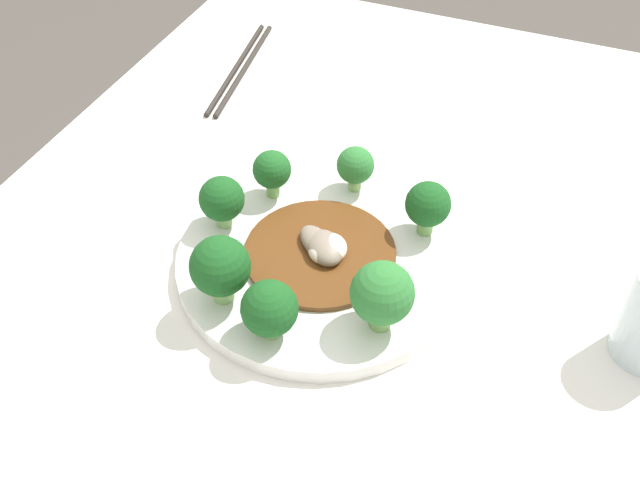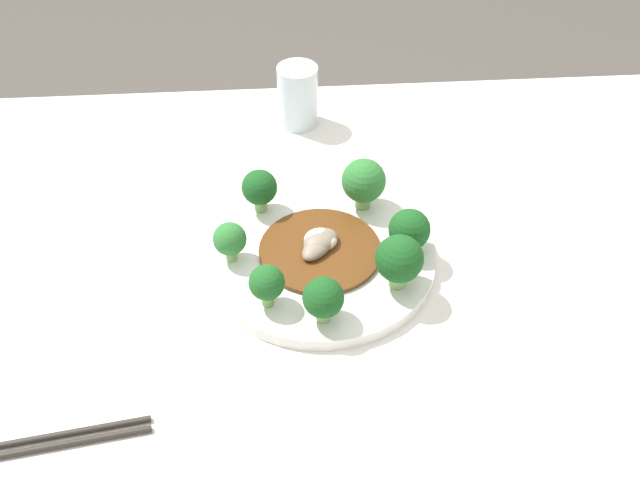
% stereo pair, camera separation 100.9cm
% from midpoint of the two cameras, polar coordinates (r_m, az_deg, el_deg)
% --- Properties ---
extents(plate, '(0.28, 0.28, 0.02)m').
position_cam_midpoint_polar(plate, '(0.66, 31.28, -30.98)').
color(plate, white).
rests_on(plate, table).
extents(broccoli_northwest, '(0.06, 0.06, 0.07)m').
position_cam_midpoint_polar(broccoli_northwest, '(0.58, 26.63, -36.86)').
color(broccoli_northwest, '#89B76B').
rests_on(broccoli_northwest, plate).
extents(broccoli_southeast, '(0.05, 0.05, 0.06)m').
position_cam_midpoint_polar(broccoli_southeast, '(0.69, 39.91, -24.65)').
color(broccoli_southeast, '#7AAD5B').
rests_on(broccoli_southeast, plate).
extents(broccoli_southwest, '(0.06, 0.06, 0.07)m').
position_cam_midpoint_polar(broccoli_southwest, '(0.64, 41.92, -35.15)').
color(broccoli_southwest, '#7AAD5B').
rests_on(broccoli_southwest, plate).
extents(broccoli_north, '(0.05, 0.05, 0.06)m').
position_cam_midpoint_polar(broccoli_north, '(0.60, 22.00, -28.03)').
color(broccoli_north, '#89B76B').
rests_on(broccoli_north, plate).
extents(broccoli_west, '(0.05, 0.05, 0.06)m').
position_cam_midpoint_polar(broccoli_west, '(0.60, 33.02, -39.45)').
color(broccoli_west, '#89B76B').
rests_on(broccoli_west, plate).
extents(broccoli_northeast, '(0.04, 0.04, 0.05)m').
position_cam_midpoint_polar(broccoli_northeast, '(0.63, 25.16, -23.32)').
color(broccoli_northeast, '#7AAD5B').
rests_on(broccoli_northeast, plate).
extents(broccoli_east, '(0.04, 0.04, 0.05)m').
position_cam_midpoint_polar(broccoli_east, '(0.67, 32.05, -21.22)').
color(broccoli_east, '#89B76B').
rests_on(broccoli_east, plate).
extents(stirfry_center, '(0.15, 0.15, 0.02)m').
position_cam_midpoint_polar(stirfry_center, '(0.65, 32.03, -30.59)').
color(stirfry_center, '#5B3314').
rests_on(stirfry_center, plate).
extents(chopsticks, '(0.23, 0.05, 0.01)m').
position_cam_midpoint_polar(chopsticks, '(0.78, 13.98, -6.53)').
color(chopsticks, '#2D2823').
rests_on(chopsticks, table).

